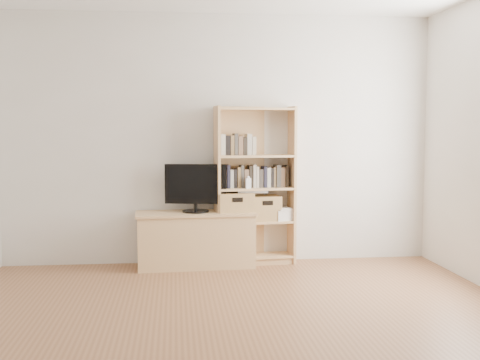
{
  "coord_description": "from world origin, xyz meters",
  "views": [
    {
      "loc": [
        -0.47,
        -3.81,
        1.42
      ],
      "look_at": [
        0.15,
        1.9,
        0.92
      ],
      "focal_mm": 45.0,
      "sensor_mm": 36.0,
      "label": 1
    }
  ],
  "objects": [
    {
      "name": "baby_monitor",
      "position": [
        0.28,
        2.25,
        0.86
      ],
      "size": [
        0.06,
        0.05,
        0.1
      ],
      "primitive_type": "cube",
      "rotation": [
        0.0,
        0.0,
        0.21
      ],
      "color": "white",
      "rests_on": "bookshelf"
    },
    {
      "name": "back_wall",
      "position": [
        0.0,
        2.5,
        1.3
      ],
      "size": [
        4.5,
        0.02,
        2.6
      ],
      "primitive_type": "cube",
      "color": "beige",
      "rests_on": "floor"
    },
    {
      "name": "books_row_upper",
      "position": [
        0.17,
        2.35,
        1.24
      ],
      "size": [
        0.38,
        0.16,
        0.2
      ],
      "primitive_type": "cube",
      "rotation": [
        0.0,
        0.0,
        0.06
      ],
      "color": "#B6A991",
      "rests_on": "bookshelf"
    },
    {
      "name": "television",
      "position": [
        -0.26,
        2.28,
        0.81
      ],
      "size": [
        0.62,
        0.16,
        0.49
      ],
      "primitive_type": "cube",
      "rotation": [
        0.0,
        0.0,
        -0.18
      ],
      "color": "black",
      "rests_on": "tv_stand"
    },
    {
      "name": "front_wall",
      "position": [
        0.0,
        -2.5,
        1.3
      ],
      "size": [
        4.5,
        0.02,
        2.6
      ],
      "primitive_type": "cube",
      "color": "beige",
      "rests_on": "floor"
    },
    {
      "name": "floor",
      "position": [
        0.0,
        0.0,
        0.0
      ],
      "size": [
        4.5,
        5.0,
        0.01
      ],
      "primitive_type": "cube",
      "color": "brown",
      "rests_on": "ground"
    },
    {
      "name": "tv_stand",
      "position": [
        -0.26,
        2.28,
        0.27
      ],
      "size": [
        1.19,
        0.5,
        0.54
      ],
      "primitive_type": "cube",
      "rotation": [
        0.0,
        0.0,
        0.05
      ],
      "color": "tan",
      "rests_on": "floor"
    },
    {
      "name": "basket_left",
      "position": [
        0.14,
        2.33,
        0.61
      ],
      "size": [
        0.4,
        0.34,
        0.3
      ],
      "primitive_type": "cube",
      "rotation": [
        0.0,
        0.0,
        0.13
      ],
      "color": "#AA8A4C",
      "rests_on": "bookshelf"
    },
    {
      "name": "bookshelf",
      "position": [
        0.36,
        2.35,
        0.82
      ],
      "size": [
        0.85,
        0.37,
        1.64
      ],
      "primitive_type": "cube",
      "rotation": [
        0.0,
        0.0,
        0.09
      ],
      "color": "tan",
      "rests_on": "floor"
    },
    {
      "name": "magazine_stack",
      "position": [
        0.64,
        2.38,
        0.51
      ],
      "size": [
        0.22,
        0.27,
        0.11
      ],
      "primitive_type": "cube",
      "rotation": [
        0.0,
        0.0,
        0.24
      ],
      "color": "silver",
      "rests_on": "bookshelf"
    },
    {
      "name": "basket_right",
      "position": [
        0.46,
        2.36,
        0.58
      ],
      "size": [
        0.34,
        0.3,
        0.26
      ],
      "primitive_type": "cube",
      "rotation": [
        0.0,
        0.0,
        0.14
      ],
      "color": "#AA8A4C",
      "rests_on": "bookshelf"
    },
    {
      "name": "books_row_mid",
      "position": [
        0.36,
        2.37,
        0.92
      ],
      "size": [
        0.88,
        0.21,
        0.23
      ],
      "primitive_type": "cube",
      "rotation": [
        0.0,
        0.0,
        0.05
      ],
      "color": "#B6A991",
      "rests_on": "bookshelf"
    },
    {
      "name": "laptop",
      "position": [
        0.33,
        2.34,
        0.77
      ],
      "size": [
        0.31,
        0.22,
        0.02
      ],
      "primitive_type": "cube",
      "rotation": [
        0.0,
        0.0,
        -0.03
      ],
      "color": "silver",
      "rests_on": "basket_left"
    }
  ]
}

